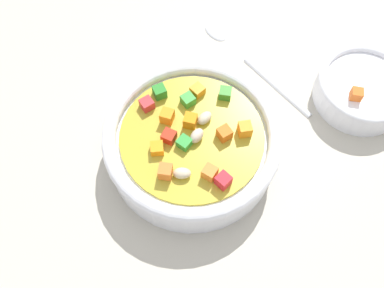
{
  "coord_description": "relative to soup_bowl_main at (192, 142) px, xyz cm",
  "views": [
    {
      "loc": [
        13.34,
        -18.23,
        46.07
      ],
      "look_at": [
        0.0,
        0.0,
        2.53
      ],
      "focal_mm": 39.47,
      "sensor_mm": 36.0,
      "label": 1
    }
  ],
  "objects": [
    {
      "name": "soup_bowl_main",
      "position": [
        0.0,
        0.0,
        0.0
      ],
      "size": [
        20.25,
        20.25,
        6.21
      ],
      "color": "white",
      "rests_on": "ground_plane"
    },
    {
      "name": "spoon",
      "position": [
        -1.97,
        15.83,
        -2.53
      ],
      "size": [
        19.92,
        6.26,
        0.86
      ],
      "rotation": [
        0.0,
        0.0,
        2.9
      ],
      "color": "silver",
      "rests_on": "ground_plane"
    },
    {
      "name": "ground_plane",
      "position": [
        0.0,
        -0.0,
        -3.95
      ],
      "size": [
        140.0,
        140.0,
        2.0
      ],
      "primitive_type": "cube",
      "color": "#BAB2A0"
    },
    {
      "name": "side_bowl_small",
      "position": [
        12.62,
        19.28,
        -0.98
      ],
      "size": [
        11.82,
        11.82,
        4.42
      ],
      "color": "white",
      "rests_on": "ground_plane"
    }
  ]
}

